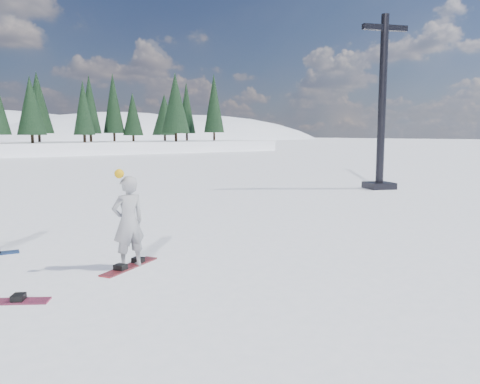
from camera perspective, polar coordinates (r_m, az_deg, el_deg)
name	(u,v)px	position (r m, az deg, el deg)	size (l,w,h in m)	color
ground	(89,271)	(9.67, -17.99, -9.16)	(420.00, 420.00, 0.00)	white
lift_tower	(382,119)	(23.52, 16.87, 8.46)	(2.17, 1.60, 8.16)	black
snowboarder_woman	(128,222)	(9.51, -13.48, -3.53)	(0.70, 0.49, 1.99)	#9D9DA2
snowboard_woman	(130,267)	(9.72, -13.31, -8.83)	(1.50, 0.28, 0.03)	maroon
snowboard_loose_b	(0,302)	(8.49, -27.17, -11.80)	(1.50, 0.28, 0.03)	#972143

